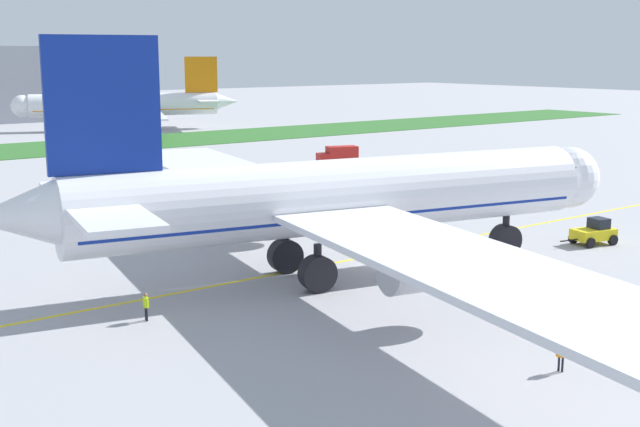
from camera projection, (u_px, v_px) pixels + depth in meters
ground_plane at (391, 264)px, 65.20m from camera, size 600.00×600.00×0.00m
apron_taxi_line at (367, 257)px, 67.48m from camera, size 280.00×0.36×0.01m
grass_median_strip at (8, 151)px, 140.40m from camera, size 320.00×24.00×0.10m
airliner_foreground at (332, 199)px, 60.10m from camera, size 48.66×77.10×17.34m
pushback_tug at (594, 233)px, 71.78m from camera, size 5.55×3.03×2.26m
ground_crew_wingwalker_port at (561, 354)px, 42.89m from camera, size 0.39×0.52×1.59m
ground_crew_marshaller_front at (146, 304)px, 51.08m from camera, size 0.31×0.61×1.76m
service_truck_fuel_bowser at (203, 178)px, 98.92m from camera, size 5.23×2.87×3.04m
service_truck_catering_van at (338, 157)px, 118.65m from camera, size 6.14×3.93×3.24m
parked_airliner_far_right at (129, 105)px, 179.51m from camera, size 45.13×73.22×15.61m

